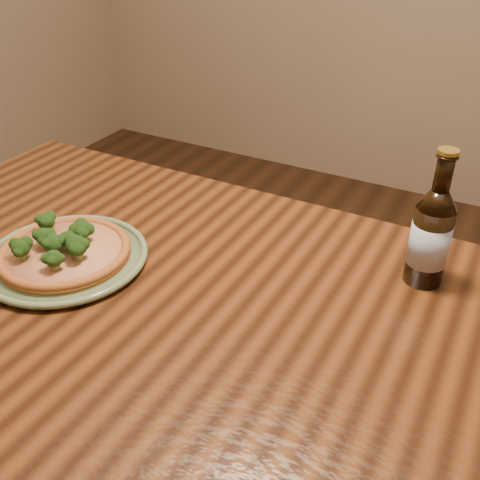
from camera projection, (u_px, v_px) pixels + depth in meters
The scene contains 4 objects.
table at pixel (204, 347), 1.04m from camera, with size 1.60×0.90×0.75m.
plate at pixel (66, 258), 1.10m from camera, with size 0.32×0.32×0.02m.
pizza at pixel (64, 250), 1.09m from camera, with size 0.25×0.25×0.07m.
beer_bottle at pixel (431, 236), 1.01m from camera, with size 0.07×0.07×0.26m.
Camera 1 is at (0.43, -0.55, 1.37)m, focal length 42.00 mm.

